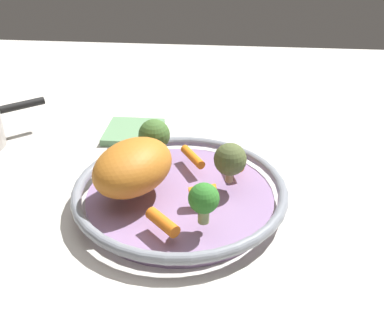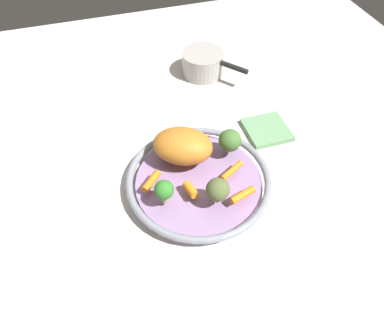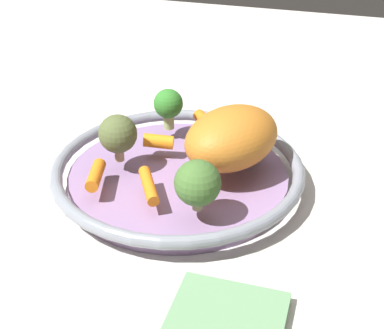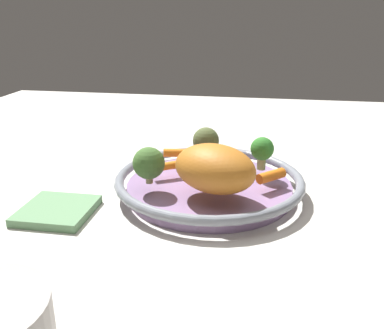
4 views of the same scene
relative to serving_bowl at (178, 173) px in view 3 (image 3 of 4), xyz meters
name	(u,v)px [view 3 (image 3 of 4)]	position (x,y,z in m)	size (l,w,h in m)	color
ground_plane	(178,186)	(0.00, 0.00, -0.02)	(1.84, 1.84, 0.00)	beige
serving_bowl	(178,173)	(0.00, 0.00, 0.00)	(0.35, 0.35, 0.04)	#8E709E
roast_chicken_piece	(232,138)	(0.02, -0.07, 0.06)	(0.15, 0.10, 0.08)	#C17023
baby_carrot_right	(207,122)	(0.11, -0.01, 0.03)	(0.02, 0.02, 0.06)	orange
baby_carrot_center	(149,186)	(-0.08, 0.01, 0.03)	(0.02, 0.02, 0.07)	orange
baby_carrot_back	(96,175)	(-0.08, 0.09, 0.03)	(0.02, 0.02, 0.06)	orange
baby_carrot_left	(159,141)	(0.03, 0.04, 0.03)	(0.02, 0.02, 0.04)	orange
broccoli_floret_small	(118,134)	(-0.02, 0.08, 0.06)	(0.05, 0.05, 0.07)	tan
broccoli_floret_mid	(198,183)	(-0.10, -0.06, 0.05)	(0.06, 0.06, 0.06)	tan
broccoli_floret_large	(168,105)	(0.09, 0.04, 0.06)	(0.04, 0.04, 0.06)	#95AB66
dish_towel	(225,325)	(-0.24, -0.13, -0.01)	(0.12, 0.12, 0.01)	#669366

